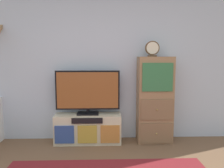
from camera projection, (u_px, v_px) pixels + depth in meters
The scene contains 5 objects.
back_wall at pixel (105, 63), 4.01m from camera, with size 6.40×0.12×2.70m, color silver.
media_console at pixel (88, 128), 3.86m from camera, with size 1.11×0.38×0.49m.
television at pixel (88, 91), 3.81m from camera, with size 1.07×0.22×0.74m.
side_cabinet at pixel (155, 100), 3.85m from camera, with size 0.58×0.38×1.46m.
desk_clock at pixel (152, 49), 3.73m from camera, with size 0.23×0.08×0.26m.
Camera 1 is at (-0.03, -1.56, 1.46)m, focal length 36.51 mm.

